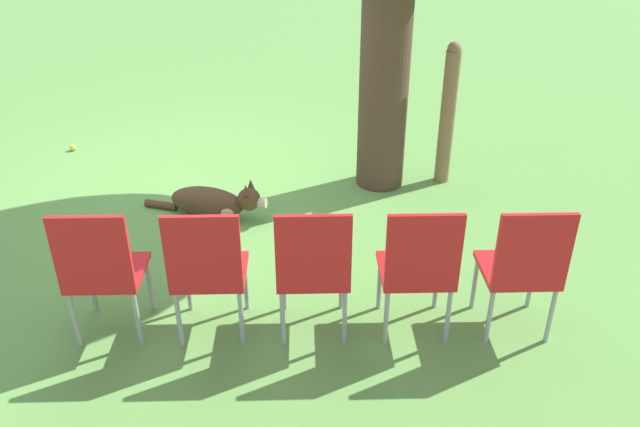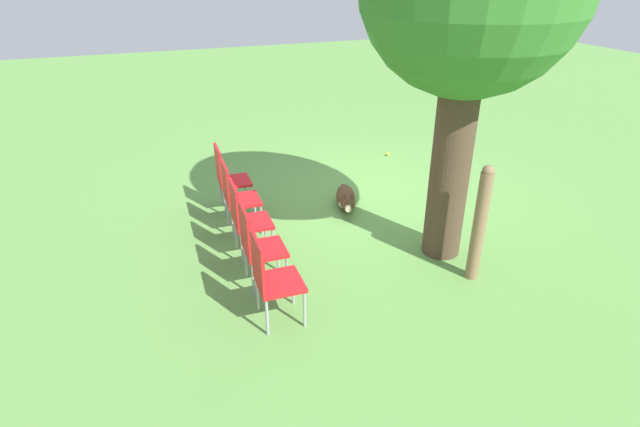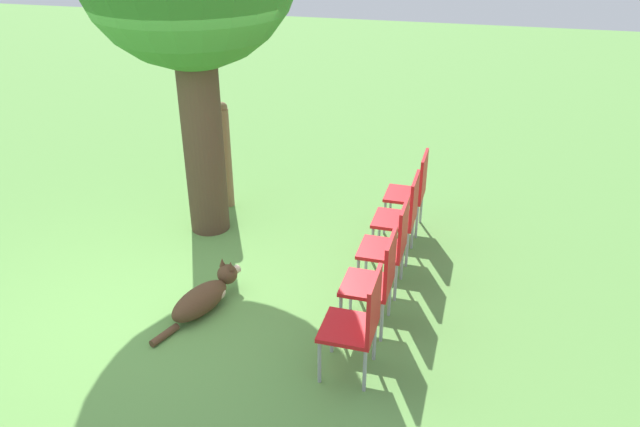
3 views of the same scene
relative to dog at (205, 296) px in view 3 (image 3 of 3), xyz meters
The scene contains 8 objects.
ground_plane 0.55m from the dog, behind, with size 30.00×30.00×0.00m, color #609947.
dog is the anchor object (origin of this frame).
fence_post 2.24m from the dog, 105.69° to the left, with size 0.14×0.14×1.32m.
red_chair_0 1.66m from the dog, 18.30° to the right, with size 0.43×0.45×0.92m.
red_chair_1 1.62m from the dog, ahead, with size 0.43×0.45×0.92m.
red_chair_2 1.81m from the dog, 25.31° to the left, with size 0.43×0.45×0.92m.
red_chair_3 2.17m from the dog, 40.41° to the left, with size 0.43×0.45×0.92m.
red_chair_4 2.64m from the dog, 50.55° to the left, with size 0.43×0.45×0.92m.
Camera 3 is at (2.71, -4.38, 3.45)m, focal length 35.00 mm.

